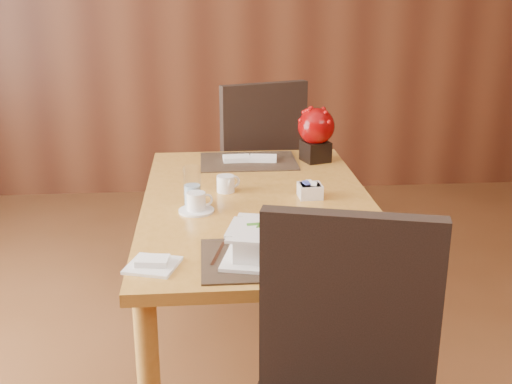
{
  "coord_description": "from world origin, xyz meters",
  "views": [
    {
      "loc": [
        -0.21,
        -1.75,
        1.58
      ],
      "look_at": [
        -0.03,
        0.35,
        0.87
      ],
      "focal_mm": 45.0,
      "sensor_mm": 36.0,
      "label": 1
    }
  ],
  "objects": [
    {
      "name": "coffee_cup",
      "position": [
        -0.24,
        0.49,
        0.78
      ],
      "size": [
        0.13,
        0.13,
        0.08
      ],
      "rotation": [
        0.0,
        0.0,
        0.13
      ],
      "color": "white",
      "rests_on": "dining_table"
    },
    {
      "name": "dining_table",
      "position": [
        0.0,
        0.6,
        0.65
      ],
      "size": [
        0.9,
        1.5,
        0.75
      ],
      "color": "gold",
      "rests_on": "ground"
    },
    {
      "name": "napkins_far",
      "position": [
        0.02,
        1.15,
        0.77
      ],
      "size": [
        0.26,
        0.1,
        0.02
      ],
      "primitive_type": null,
      "rotation": [
        0.0,
        0.0,
        -0.06
      ],
      "color": "white",
      "rests_on": "dining_table"
    },
    {
      "name": "placemat_far",
      "position": [
        0.0,
        1.15,
        0.75
      ],
      "size": [
        0.45,
        0.33,
        0.01
      ],
      "primitive_type": "cube",
      "color": "black",
      "rests_on": "dining_table"
    },
    {
      "name": "berry_decor",
      "position": [
        0.32,
        1.14,
        0.89
      ],
      "size": [
        0.17,
        0.17,
        0.25
      ],
      "rotation": [
        0.0,
        0.0,
        0.32
      ],
      "color": "black",
      "rests_on": "dining_table"
    },
    {
      "name": "water_glass",
      "position": [
        -0.26,
        0.56,
        0.83
      ],
      "size": [
        0.07,
        0.07,
        0.16
      ],
      "primitive_type": "cylinder",
      "rotation": [
        0.0,
        0.0,
        -0.1
      ],
      "color": "silver",
      "rests_on": "dining_table"
    },
    {
      "name": "creamer_jug",
      "position": [
        -0.12,
        0.72,
        0.78
      ],
      "size": [
        0.12,
        0.12,
        0.07
      ],
      "primitive_type": null,
      "rotation": [
        0.0,
        0.0,
        0.42
      ],
      "color": "white",
      "rests_on": "dining_table"
    },
    {
      "name": "placemat_near",
      "position": [
        0.0,
        0.05,
        0.75
      ],
      "size": [
        0.45,
        0.33,
        0.01
      ],
      "primitive_type": "cube",
      "color": "black",
      "rests_on": "dining_table"
    },
    {
      "name": "back_wall",
      "position": [
        0.0,
        3.0,
        1.4
      ],
      "size": [
        5.0,
        0.02,
        2.8
      ],
      "primitive_type": "cube",
      "color": "#5A2E1A",
      "rests_on": "ground"
    },
    {
      "name": "sugar_caddy",
      "position": [
        0.21,
        0.62,
        0.78
      ],
      "size": [
        0.09,
        0.09,
        0.05
      ],
      "primitive_type": "cube",
      "rotation": [
        0.0,
        0.0,
        0.04
      ],
      "color": "white",
      "rests_on": "dining_table"
    },
    {
      "name": "bread_plate",
      "position": [
        -0.37,
        0.03,
        0.75
      ],
      "size": [
        0.18,
        0.18,
        0.01
      ],
      "primitive_type": "cube",
      "rotation": [
        0.0,
        0.0,
        -0.31
      ],
      "color": "white",
      "rests_on": "dining_table"
    },
    {
      "name": "soup_setting",
      "position": [
        -0.02,
        0.05,
        0.8
      ],
      "size": [
        0.31,
        0.31,
        0.1
      ],
      "rotation": [
        0.0,
        0.0,
        -0.24
      ],
      "color": "white",
      "rests_on": "dining_table"
    },
    {
      "name": "far_chair",
      "position": [
        0.07,
        1.63,
        0.6
      ],
      "size": [
        0.63,
        0.63,
        1.06
      ],
      "rotation": [
        0.0,
        0.0,
        3.46
      ],
      "color": "black",
      "rests_on": "ground"
    }
  ]
}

